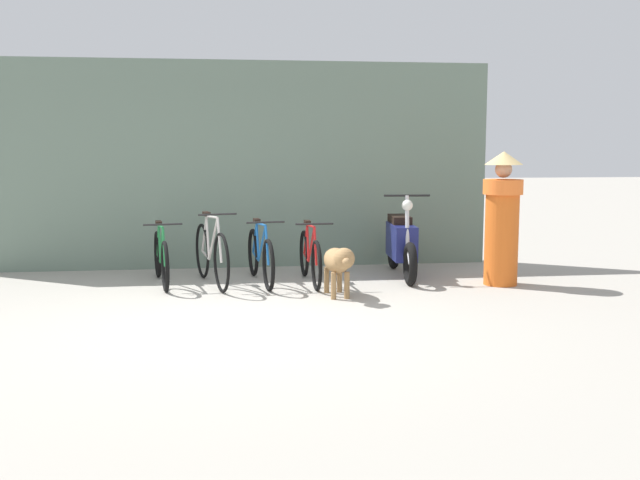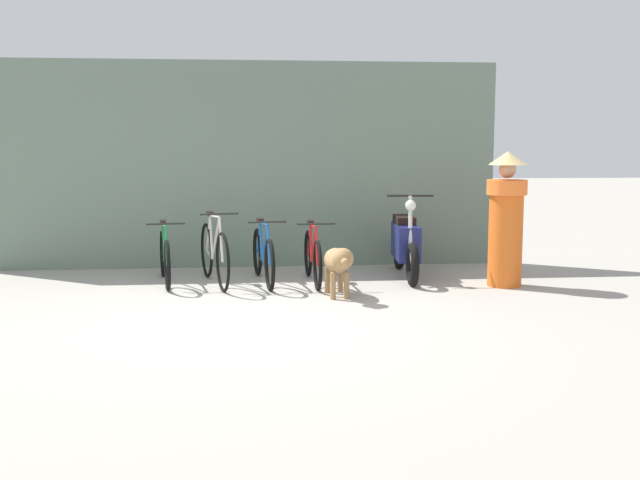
{
  "view_description": "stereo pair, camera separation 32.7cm",
  "coord_description": "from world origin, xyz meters",
  "px_view_note": "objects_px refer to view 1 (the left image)",
  "views": [
    {
      "loc": [
        -0.19,
        -7.17,
        1.73
      ],
      "look_at": [
        0.93,
        1.17,
        0.65
      ],
      "focal_mm": 42.0,
      "sensor_mm": 36.0,
      "label": 1
    },
    {
      "loc": [
        0.14,
        -7.21,
        1.73
      ],
      "look_at": [
        0.93,
        1.17,
        0.65
      ],
      "focal_mm": 42.0,
      "sensor_mm": 36.0,
      "label": 2
    }
  ],
  "objects_px": {
    "bicycle_0": "(161,258)",
    "bicycle_1": "(211,254)",
    "bicycle_3": "(310,257)",
    "person_in_robes": "(502,216)",
    "stray_dog": "(338,262)",
    "motorcycle": "(401,244)",
    "bicycle_2": "(260,256)"
  },
  "relations": [
    {
      "from": "bicycle_0",
      "to": "bicycle_1",
      "type": "relative_size",
      "value": 0.93
    },
    {
      "from": "bicycle_0",
      "to": "bicycle_3",
      "type": "bearing_deg",
      "value": 75.6
    },
    {
      "from": "bicycle_1",
      "to": "bicycle_3",
      "type": "relative_size",
      "value": 1.07
    },
    {
      "from": "bicycle_0",
      "to": "bicycle_2",
      "type": "height_order",
      "value": "bicycle_2"
    },
    {
      "from": "bicycle_3",
      "to": "person_in_robes",
      "type": "height_order",
      "value": "person_in_robes"
    },
    {
      "from": "motorcycle",
      "to": "person_in_robes",
      "type": "xyz_separation_m",
      "value": [
        1.09,
        -0.72,
        0.42
      ]
    },
    {
      "from": "bicycle_2",
      "to": "bicycle_3",
      "type": "relative_size",
      "value": 1.06
    },
    {
      "from": "stray_dog",
      "to": "bicycle_1",
      "type": "bearing_deg",
      "value": -127.35
    },
    {
      "from": "bicycle_3",
      "to": "stray_dog",
      "type": "xyz_separation_m",
      "value": [
        0.21,
        -0.91,
        0.08
      ]
    },
    {
      "from": "bicycle_3",
      "to": "stray_dog",
      "type": "height_order",
      "value": "bicycle_3"
    },
    {
      "from": "bicycle_0",
      "to": "stray_dog",
      "type": "relative_size",
      "value": 1.49
    },
    {
      "from": "bicycle_1",
      "to": "motorcycle",
      "type": "bearing_deg",
      "value": 82.57
    },
    {
      "from": "stray_dog",
      "to": "person_in_robes",
      "type": "xyz_separation_m",
      "value": [
        2.12,
        0.49,
        0.45
      ]
    },
    {
      "from": "motorcycle",
      "to": "stray_dog",
      "type": "xyz_separation_m",
      "value": [
        -1.03,
        -1.21,
        -0.03
      ]
    },
    {
      "from": "motorcycle",
      "to": "bicycle_0",
      "type": "bearing_deg",
      "value": -83.44
    },
    {
      "from": "bicycle_3",
      "to": "bicycle_0",
      "type": "bearing_deg",
      "value": -96.89
    },
    {
      "from": "bicycle_3",
      "to": "person_in_robes",
      "type": "bearing_deg",
      "value": 77.91
    },
    {
      "from": "bicycle_0",
      "to": "stray_dog",
      "type": "height_order",
      "value": "bicycle_0"
    },
    {
      "from": "person_in_robes",
      "to": "bicycle_2",
      "type": "bearing_deg",
      "value": -12.87
    },
    {
      "from": "bicycle_0",
      "to": "bicycle_2",
      "type": "bearing_deg",
      "value": 76.94
    },
    {
      "from": "bicycle_3",
      "to": "motorcycle",
      "type": "height_order",
      "value": "motorcycle"
    },
    {
      "from": "bicycle_1",
      "to": "person_in_robes",
      "type": "height_order",
      "value": "person_in_robes"
    },
    {
      "from": "bicycle_0",
      "to": "person_in_robes",
      "type": "height_order",
      "value": "person_in_robes"
    },
    {
      "from": "bicycle_1",
      "to": "stray_dog",
      "type": "distance_m",
      "value": 1.72
    },
    {
      "from": "bicycle_3",
      "to": "motorcycle",
      "type": "bearing_deg",
      "value": 101.6
    },
    {
      "from": "bicycle_2",
      "to": "person_in_robes",
      "type": "height_order",
      "value": "person_in_robes"
    },
    {
      "from": "bicycle_0",
      "to": "bicycle_1",
      "type": "bearing_deg",
      "value": 69.62
    },
    {
      "from": "bicycle_1",
      "to": "bicycle_3",
      "type": "height_order",
      "value": "bicycle_1"
    },
    {
      "from": "stray_dog",
      "to": "person_in_robes",
      "type": "bearing_deg",
      "value": 99.36
    },
    {
      "from": "motorcycle",
      "to": "bicycle_2",
      "type": "bearing_deg",
      "value": -79.37
    },
    {
      "from": "person_in_robes",
      "to": "motorcycle",
      "type": "bearing_deg",
      "value": -36.63
    },
    {
      "from": "bicycle_0",
      "to": "bicycle_2",
      "type": "distance_m",
      "value": 1.23
    }
  ]
}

